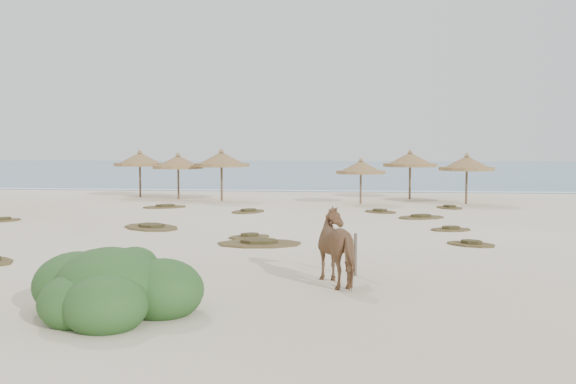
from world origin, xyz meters
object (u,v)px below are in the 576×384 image
object	(u,v)px
palapa_0	(140,160)
palapa_1	(222,160)
bush	(112,290)
horse	(342,247)

from	to	relation	value
palapa_0	palapa_1	world-z (taller)	palapa_1
palapa_0	bush	bearing A→B (deg)	-71.87
bush	horse	bearing A→B (deg)	37.78
horse	bush	xyz separation A→B (m)	(-4.16, -3.22, -0.37)
palapa_0	bush	distance (m)	29.11
palapa_1	bush	distance (m)	25.62
palapa_1	bush	xyz separation A→B (m)	(3.35, -25.33, -1.88)
palapa_1	horse	distance (m)	23.39
horse	palapa_0	bearing A→B (deg)	-87.32
horse	bush	world-z (taller)	horse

